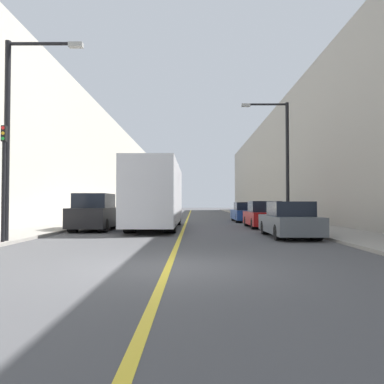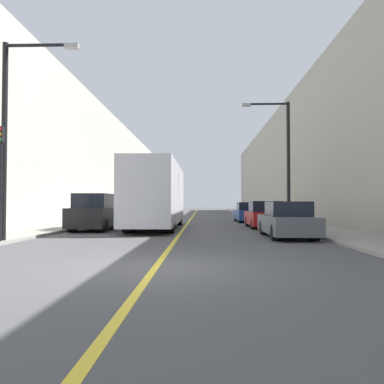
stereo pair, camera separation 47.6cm
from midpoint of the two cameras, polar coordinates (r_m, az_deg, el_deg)
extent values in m
plane|color=#474749|center=(8.51, -5.32, -11.43)|extent=(200.00, 200.00, 0.00)
cube|color=gray|center=(39.21, -11.57, -3.64)|extent=(2.99, 72.00, 0.12)
cube|color=gray|center=(38.91, 9.80, -3.67)|extent=(2.99, 72.00, 0.12)
cube|color=#B7B2A3|center=(40.26, -16.41, 4.27)|extent=(4.00, 72.00, 11.09)
cube|color=gray|center=(39.82, 14.74, 4.27)|extent=(4.00, 72.00, 11.02)
cube|color=gold|center=(38.39, -0.92, -3.80)|extent=(0.16, 72.00, 0.01)
cube|color=silver|center=(21.13, -6.03, -0.29)|extent=(2.45, 10.27, 3.25)
cube|color=black|center=(16.10, -8.02, 2.16)|extent=(2.08, 0.04, 1.46)
cylinder|color=black|center=(18.14, -10.16, -4.53)|extent=(0.54, 1.05, 1.05)
cylinder|color=black|center=(17.89, -4.11, -4.59)|extent=(0.54, 1.05, 1.05)
cylinder|color=black|center=(24.42, -7.44, -3.79)|extent=(0.54, 1.05, 1.05)
cylinder|color=black|center=(24.24, -2.95, -3.82)|extent=(0.54, 1.05, 1.05)
cube|color=black|center=(20.34, -15.16, -3.71)|extent=(1.88, 4.43, 0.98)
cube|color=black|center=(20.12, -15.31, -1.30)|extent=(1.66, 2.43, 0.73)
cube|color=black|center=(18.24, -16.98, -3.40)|extent=(1.60, 0.04, 0.44)
cylinder|color=black|center=(19.27, -18.37, -4.86)|extent=(0.41, 0.68, 0.68)
cylinder|color=black|center=(18.85, -14.12, -4.96)|extent=(0.41, 0.68, 0.68)
cylinder|color=black|center=(21.88, -16.07, -4.48)|extent=(0.41, 0.68, 0.68)
cylinder|color=black|center=(21.51, -12.29, -4.56)|extent=(0.41, 0.68, 0.68)
cube|color=#51565B|center=(16.24, 13.74, -4.80)|extent=(1.79, 4.46, 0.71)
cube|color=black|center=(16.00, 13.91, -2.50)|extent=(1.57, 2.01, 0.60)
cube|color=black|center=(14.10, 15.82, -4.77)|extent=(1.52, 0.04, 0.32)
cylinder|color=black|center=(14.75, 12.35, -6.03)|extent=(0.39, 0.62, 0.62)
cylinder|color=black|center=(15.11, 17.56, -5.89)|extent=(0.39, 0.62, 0.62)
cylinder|color=black|center=(17.46, 10.45, -5.35)|extent=(0.39, 0.62, 0.62)
cylinder|color=black|center=(17.76, 14.90, -5.26)|extent=(0.39, 0.62, 0.62)
cube|color=maroon|center=(22.06, 10.23, -3.95)|extent=(1.82, 4.35, 0.73)
cube|color=black|center=(21.83, 10.31, -2.19)|extent=(1.60, 1.96, 0.62)
cube|color=black|center=(19.95, 11.29, -3.82)|extent=(1.55, 0.04, 0.33)
cylinder|color=black|center=(20.63, 8.93, -4.79)|extent=(0.40, 0.62, 0.62)
cylinder|color=black|center=(20.89, 12.80, -4.73)|extent=(0.40, 0.62, 0.62)
cylinder|color=black|center=(23.30, 7.93, -4.43)|extent=(0.40, 0.62, 0.62)
cylinder|color=black|center=(23.53, 11.37, -4.38)|extent=(0.40, 0.62, 0.62)
cube|color=navy|center=(28.86, 7.66, -3.44)|extent=(1.81, 4.78, 0.70)
cube|color=black|center=(28.61, 7.72, -2.15)|extent=(1.59, 2.15, 0.60)
cube|color=black|center=(26.52, 8.31, -3.33)|extent=(1.54, 0.04, 0.32)
cylinder|color=black|center=(27.31, 6.59, -4.02)|extent=(0.40, 0.62, 0.62)
cylinder|color=black|center=(27.50, 9.52, -3.99)|extent=(0.40, 0.62, 0.62)
cylinder|color=black|center=(30.25, 5.97, -3.79)|extent=(0.40, 0.62, 0.62)
cylinder|color=black|center=(30.43, 8.63, -3.77)|extent=(0.40, 0.62, 0.62)
cylinder|color=black|center=(14.95, -27.21, 7.05)|extent=(0.20, 0.20, 7.09)
cylinder|color=black|center=(15.34, -22.77, 20.12)|extent=(2.41, 0.12, 0.12)
cube|color=#999993|center=(14.92, -18.21, 20.51)|extent=(0.50, 0.24, 0.16)
cylinder|color=black|center=(22.47, 13.76, 4.19)|extent=(0.20, 0.20, 7.19)
cylinder|color=black|center=(22.84, 10.67, 12.99)|extent=(2.41, 0.12, 0.12)
cube|color=#999993|center=(22.65, 7.59, 12.97)|extent=(0.50, 0.24, 0.16)
cylinder|color=black|center=(14.40, -27.66, 0.06)|extent=(0.12, 0.12, 3.43)
cube|color=black|center=(14.59, -27.55, 7.90)|extent=(0.16, 0.16, 0.55)
cylinder|color=red|center=(14.54, -27.71, 8.65)|extent=(0.11, 0.02, 0.11)
cylinder|color=gold|center=(14.51, -27.72, 7.95)|extent=(0.11, 0.02, 0.11)
cylinder|color=green|center=(14.48, -27.73, 7.24)|extent=(0.11, 0.02, 0.11)
camera|label=1|loc=(0.24, -90.66, 0.02)|focal=35.00mm
camera|label=2|loc=(0.24, 89.34, -0.02)|focal=35.00mm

